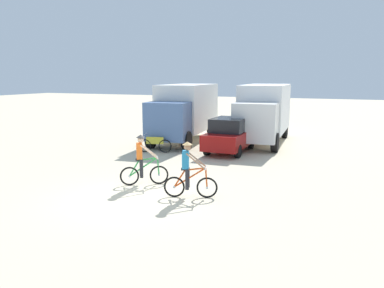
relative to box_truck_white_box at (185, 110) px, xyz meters
name	(u,v)px	position (x,y,z in m)	size (l,w,h in m)	color
ground_plane	(136,198)	(3.08, -10.73, -1.87)	(120.00, 120.00, 0.00)	beige
box_truck_white_box	(185,110)	(0.00, 0.00, 0.00)	(2.96, 6.93, 3.35)	white
box_truck_avon_van	(264,111)	(4.43, 1.26, 0.00)	(2.83, 6.90, 3.35)	white
sedan_parked	(230,135)	(3.51, -2.20, -0.99)	(1.82, 4.22, 1.76)	maroon
cyclist_orange_shirt	(142,162)	(2.49, -9.29, -1.03)	(1.49, 0.98, 1.82)	black
cyclist_cowboy_hat	(189,172)	(4.59, -9.99, -1.03)	(1.66, 0.71, 1.82)	black
bicycle_spare	(155,145)	(0.04, -3.86, -1.48)	(1.68, 0.64, 0.97)	black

